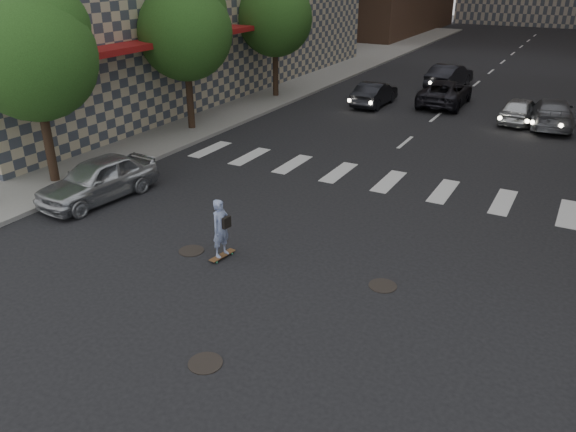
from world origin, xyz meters
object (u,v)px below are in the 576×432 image
at_px(tree_a, 36,51).
at_px(skateboarder, 221,228).
at_px(traffic_car_b, 552,113).
at_px(traffic_car_c, 445,93).
at_px(tree_b, 188,28).
at_px(silver_sedan, 98,179).
at_px(traffic_car_a, 375,94).
at_px(tree_c, 277,14).
at_px(traffic_car_e, 449,76).
at_px(traffic_car_d, 520,110).

bearing_deg(tree_a, skateboarder, -12.30).
height_order(traffic_car_b, traffic_car_c, traffic_car_c).
distance_m(tree_b, silver_sedan, 9.60).
height_order(tree_b, traffic_car_a, tree_b).
relative_size(tree_b, silver_sedan, 1.56).
height_order(tree_a, tree_c, same).
distance_m(tree_c, traffic_car_b, 15.33).
xyz_separation_m(traffic_car_a, traffic_car_b, (9.06, -0.08, 0.03)).
bearing_deg(traffic_car_c, silver_sedan, 69.32).
xyz_separation_m(tree_b, traffic_car_b, (14.78, 8.78, -3.97)).
distance_m(tree_c, skateboarder, 20.09).
relative_size(tree_b, traffic_car_a, 1.67).
height_order(tree_a, traffic_car_e, tree_a).
bearing_deg(tree_b, tree_a, -90.00).
bearing_deg(silver_sedan, traffic_car_a, 85.33).
bearing_deg(traffic_car_d, tree_c, 8.53).
height_order(tree_b, skateboarder, tree_b).
bearing_deg(traffic_car_b, silver_sedan, 46.45).
distance_m(skateboarder, traffic_car_b, 19.67).
relative_size(tree_a, skateboarder, 3.88).
relative_size(tree_a, traffic_car_b, 1.42).
xyz_separation_m(tree_a, skateboarder, (8.44, -1.84, -3.76)).
xyz_separation_m(traffic_car_d, traffic_car_e, (-5.20, 6.72, 0.11)).
distance_m(tree_b, traffic_car_b, 17.65).
bearing_deg(silver_sedan, traffic_car_d, 63.79).
bearing_deg(traffic_car_b, traffic_car_e, -53.63).
height_order(tree_a, skateboarder, tree_a).
distance_m(traffic_car_a, traffic_car_d, 7.63).
distance_m(tree_c, traffic_car_a, 7.03).
bearing_deg(traffic_car_a, tree_b, 57.44).
relative_size(traffic_car_b, traffic_car_d, 1.25).
bearing_deg(tree_b, tree_c, 90.00).
height_order(traffic_car_d, traffic_car_e, traffic_car_e).
bearing_deg(traffic_car_e, traffic_car_c, 108.38).
height_order(tree_a, traffic_car_b, tree_a).
relative_size(traffic_car_a, traffic_car_c, 0.80).
distance_m(tree_b, traffic_car_e, 18.02).
xyz_separation_m(tree_b, skateboarder, (8.44, -9.84, -3.76)).
relative_size(tree_c, traffic_car_b, 1.42).
bearing_deg(skateboarder, traffic_car_a, 106.15).
height_order(skateboarder, traffic_car_a, skateboarder).
relative_size(traffic_car_c, traffic_car_e, 1.09).
bearing_deg(tree_c, skateboarder, -64.69).
bearing_deg(traffic_car_e, skateboarder, 97.54).
relative_size(skateboarder, traffic_car_e, 0.38).
bearing_deg(tree_a, tree_b, 90.00).
bearing_deg(tree_b, traffic_car_e, 62.39).
distance_m(traffic_car_b, traffic_car_d, 1.44).
xyz_separation_m(skateboarder, traffic_car_a, (-2.72, 18.70, -0.24)).
relative_size(traffic_car_b, traffic_car_e, 1.03).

